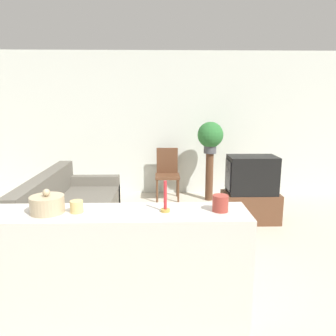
% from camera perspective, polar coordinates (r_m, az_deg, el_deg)
% --- Properties ---
extents(ground_plane, '(14.00, 14.00, 0.00)m').
position_cam_1_polar(ground_plane, '(3.45, -9.99, -20.18)').
color(ground_plane, beige).
extents(wall_back, '(9.00, 0.06, 2.70)m').
position_cam_1_polar(wall_back, '(6.35, -5.90, 7.58)').
color(wall_back, silver).
rests_on(wall_back, ground_plane).
extents(couch, '(0.95, 2.10, 0.86)m').
position_cam_1_polar(couch, '(4.56, -16.49, -8.09)').
color(couch, '#605B51').
rests_on(couch, ground_plane).
extents(tv_stand, '(0.84, 0.46, 0.45)m').
position_cam_1_polar(tv_stand, '(5.13, 14.13, -6.62)').
color(tv_stand, brown).
rests_on(tv_stand, ground_plane).
extents(television, '(0.71, 0.43, 0.56)m').
position_cam_1_polar(television, '(5.00, 14.35, -1.15)').
color(television, black).
rests_on(television, tv_stand).
extents(wooden_chair, '(0.44, 0.44, 0.93)m').
position_cam_1_polar(wooden_chair, '(6.05, -0.12, -0.59)').
color(wooden_chair, brown).
rests_on(wooden_chair, ground_plane).
extents(plant_stand, '(0.14, 0.14, 0.87)m').
position_cam_1_polar(plant_stand, '(6.01, 7.20, -1.52)').
color(plant_stand, brown).
rests_on(plant_stand, ground_plane).
extents(potted_plant, '(0.46, 0.46, 0.56)m').
position_cam_1_polar(potted_plant, '(5.88, 7.39, 5.60)').
color(potted_plant, '#4C4C51').
rests_on(potted_plant, plant_stand).
extents(foreground_counter, '(2.31, 0.44, 1.00)m').
position_cam_1_polar(foreground_counter, '(2.72, -12.20, -17.50)').
color(foreground_counter, beige).
rests_on(foreground_counter, ground_plane).
extents(decorative_bowl, '(0.25, 0.25, 0.18)m').
position_cam_1_polar(decorative_bowl, '(2.58, -20.28, -5.92)').
color(decorative_bowl, tan).
rests_on(decorative_bowl, foreground_counter).
extents(candle_jar, '(0.10, 0.10, 0.09)m').
position_cam_1_polar(candle_jar, '(2.53, -15.62, -6.49)').
color(candle_jar, tan).
rests_on(candle_jar, foreground_counter).
extents(candlestick, '(0.07, 0.07, 0.24)m').
position_cam_1_polar(candlestick, '(2.44, -0.48, -5.91)').
color(candlestick, '#B7933D').
rests_on(candlestick, foreground_counter).
extents(coffee_tin, '(0.12, 0.12, 0.12)m').
position_cam_1_polar(coffee_tin, '(2.48, 9.11, -6.08)').
color(coffee_tin, '#99382D').
rests_on(coffee_tin, foreground_counter).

